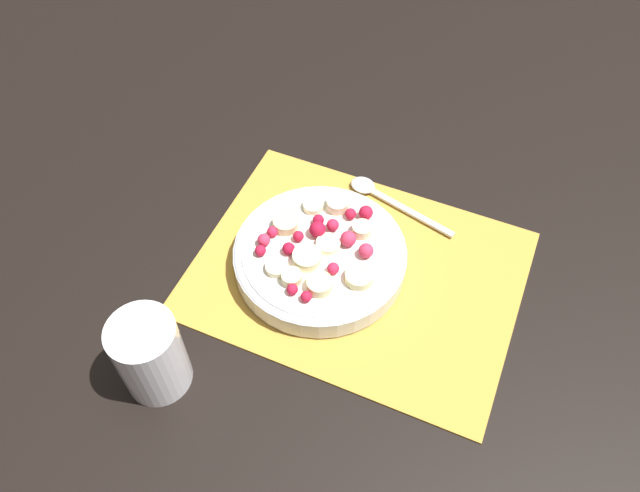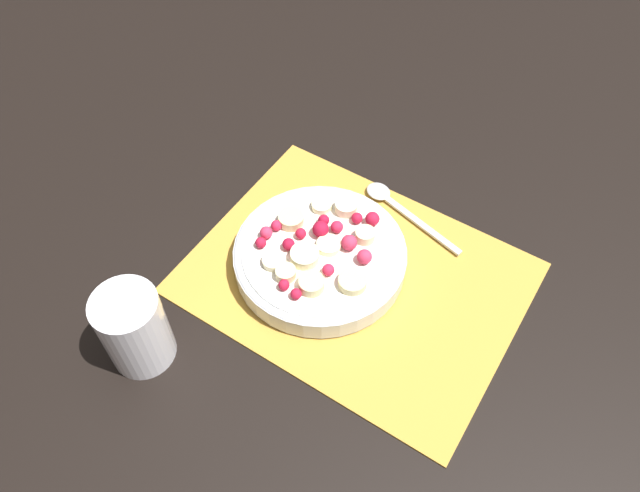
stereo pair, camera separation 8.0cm
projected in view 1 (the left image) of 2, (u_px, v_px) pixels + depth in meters
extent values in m
plane|color=black|center=(357.00, 273.00, 0.83)|extent=(3.00, 3.00, 0.00)
cube|color=gold|center=(357.00, 272.00, 0.83)|extent=(0.42, 0.32, 0.01)
cylinder|color=silver|center=(320.00, 257.00, 0.82)|extent=(0.23, 0.23, 0.03)
torus|color=silver|center=(320.00, 252.00, 0.82)|extent=(0.23, 0.23, 0.01)
cylinder|color=white|center=(320.00, 250.00, 0.81)|extent=(0.21, 0.21, 0.00)
cylinder|color=#F4EAB7|center=(277.00, 267.00, 0.79)|extent=(0.04, 0.04, 0.01)
cylinder|color=beige|center=(320.00, 285.00, 0.77)|extent=(0.04, 0.04, 0.01)
cylinder|color=#F4EAB7|center=(307.00, 258.00, 0.79)|extent=(0.04, 0.04, 0.01)
cylinder|color=#F4EAB7|center=(328.00, 245.00, 0.81)|extent=(0.04, 0.04, 0.01)
cylinder|color=beige|center=(359.00, 277.00, 0.78)|extent=(0.04, 0.04, 0.01)
cylinder|color=beige|center=(362.00, 229.00, 0.82)|extent=(0.04, 0.04, 0.01)
cylinder|color=beige|center=(286.00, 223.00, 0.83)|extent=(0.04, 0.04, 0.01)
cylinder|color=#F4EAB7|center=(338.00, 204.00, 0.85)|extent=(0.04, 0.04, 0.01)
cylinder|color=#F4EAB7|center=(313.00, 206.00, 0.85)|extent=(0.03, 0.03, 0.01)
cylinder|color=beige|center=(292.00, 277.00, 0.78)|extent=(0.04, 0.04, 0.01)
sphere|color=red|center=(351.00, 214.00, 0.84)|extent=(0.02, 0.02, 0.02)
sphere|color=#B21433|center=(317.00, 229.00, 0.82)|extent=(0.02, 0.02, 0.02)
sphere|color=#D12347|center=(333.00, 225.00, 0.82)|extent=(0.02, 0.02, 0.02)
sphere|color=#D12347|center=(272.00, 231.00, 0.82)|extent=(0.01, 0.01, 0.01)
sphere|color=red|center=(260.00, 251.00, 0.80)|extent=(0.01, 0.01, 0.01)
sphere|color=#D12347|center=(333.00, 268.00, 0.78)|extent=(0.02, 0.02, 0.02)
sphere|color=red|center=(306.00, 297.00, 0.76)|extent=(0.01, 0.01, 0.01)
sphere|color=#DB3356|center=(264.00, 240.00, 0.81)|extent=(0.02, 0.02, 0.02)
sphere|color=red|center=(366.00, 212.00, 0.84)|extent=(0.02, 0.02, 0.02)
sphere|color=red|center=(292.00, 289.00, 0.77)|extent=(0.01, 0.01, 0.01)
sphere|color=#B21433|center=(289.00, 248.00, 0.80)|extent=(0.02, 0.02, 0.02)
sphere|color=#B21433|center=(318.00, 220.00, 0.83)|extent=(0.02, 0.02, 0.02)
sphere|color=#DB3356|center=(348.00, 239.00, 0.81)|extent=(0.02, 0.02, 0.02)
sphere|color=#DB3356|center=(366.00, 251.00, 0.80)|extent=(0.02, 0.02, 0.02)
sphere|color=red|center=(298.00, 236.00, 0.81)|extent=(0.01, 0.01, 0.01)
cube|color=silver|center=(412.00, 213.00, 0.89)|extent=(0.13, 0.04, 0.00)
ellipsoid|color=silver|center=(363.00, 185.00, 0.92)|extent=(0.04, 0.04, 0.01)
cylinder|color=white|center=(150.00, 355.00, 0.70)|extent=(0.08, 0.08, 0.11)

